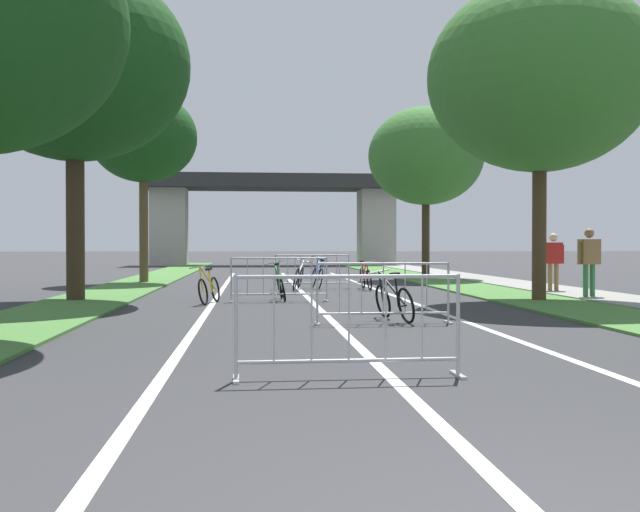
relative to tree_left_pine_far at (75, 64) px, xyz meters
The scene contains 23 objects.
grass_verge_left 9.58m from the tree_left_pine_far, 87.76° to the left, with size 2.15×56.13×0.05m, color #477A38.
grass_verge_right 14.50m from the tree_left_pine_far, 35.51° to the left, with size 2.15×56.13×0.05m, color #477A38.
sidewalk_path_right 16.08m from the tree_left_pine_far, 30.99° to the left, with size 1.94×56.13×0.08m, color gray.
lane_stripe_center 8.00m from the tree_left_pine_far, 10.52° to the left, with size 0.14×32.47×0.01m, color silver.
lane_stripe_right_lane 9.76m from the tree_left_pine_far, ahead, with size 0.14×32.47×0.01m, color silver.
lane_stripe_left_lane 6.59m from the tree_left_pine_far, 17.60° to the left, with size 0.14×32.47×0.01m, color silver.
overpass_bridge 31.73m from the tree_left_pine_far, 79.83° to the left, with size 16.92×4.21×5.93m.
tree_left_pine_far is the anchor object (origin of this frame).
tree_left_maple_mid 8.49m from the tree_left_pine_far, 87.46° to the left, with size 3.75×3.75×6.73m.
tree_right_oak_near 11.01m from the tree_left_pine_far, ahead, with size 5.30×5.30×7.58m.
tree_right_pine_near 15.07m from the tree_left_pine_far, 43.51° to the left, with size 4.49×4.49×6.72m.
crowd_barrier_nearest 12.89m from the tree_left_pine_far, 64.13° to the right, with size 2.33×0.49×1.05m.
crowd_barrier_second 9.91m from the tree_left_pine_far, 40.89° to the right, with size 2.33×0.44×1.05m.
crowd_barrier_third 7.04m from the tree_left_pine_far, ahead, with size 2.34×0.52×1.05m.
crowd_barrier_fourth 9.15m from the tree_left_pine_far, 37.52° to the left, with size 2.34×0.53×1.05m.
bicycle_white_0 8.73m from the tree_left_pine_far, 37.00° to the left, with size 0.71×1.68×0.99m.
bicycle_blue_1 9.12m from the tree_left_pine_far, 34.68° to the left, with size 0.48×1.63×1.02m.
bicycle_black_2 9.94m from the tree_left_pine_far, 37.60° to the right, with size 0.66×1.66×0.91m.
bicycle_red_3 10.12m from the tree_left_pine_far, 28.51° to the left, with size 0.53×1.70×0.89m.
bicycle_green_4 7.18m from the tree_left_pine_far, ahead, with size 0.52×1.58×0.98m.
bicycle_yellow_5 6.24m from the tree_left_pine_far, 16.13° to the right, with size 0.68×1.57×0.92m.
pedestrian_in_red_jacket 13.26m from the tree_left_pine_far, ahead, with size 0.63×0.35×1.75m.
pedestrian_waiting 13.48m from the tree_left_pine_far, ahead, with size 0.60×0.30×1.67m.
Camera 1 is at (-1.39, -2.85, 1.35)m, focal length 41.64 mm.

